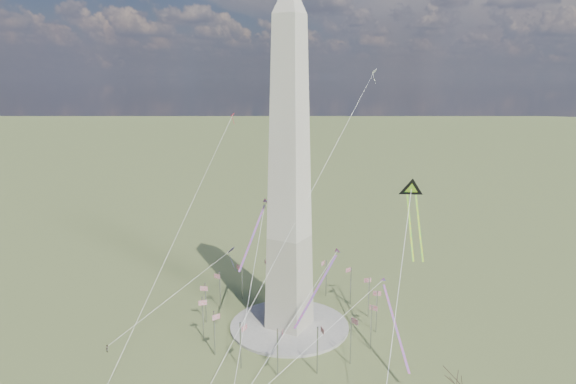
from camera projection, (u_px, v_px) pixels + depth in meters
The scene contains 12 objects.
ground at pixel (289, 327), 156.15m from camera, with size 2000.00×2000.00×0.00m, color #516331.
plaza at pixel (289, 326), 156.07m from camera, with size 36.00×36.00×0.80m, color #A09C92.
washington_monument at pixel (290, 172), 145.65m from camera, with size 15.56×15.56×100.00m.
flagpole_ring at pixel (289, 305), 154.56m from camera, with size 54.40×54.40×13.00m.
person_west at pixel (107, 348), 142.07m from camera, with size 0.96×0.75×1.98m, color gray.
kite_delta_black at pixel (412, 193), 142.11m from camera, with size 13.24×21.61×17.82m.
kite_diamond_purple at pixel (231, 253), 169.88m from camera, with size 1.83×2.85×8.75m.
kite_streamer_left at pixel (323, 278), 124.45m from camera, with size 2.87×20.14×13.82m.
kite_streamer_mid at pixel (257, 225), 144.51m from camera, with size 6.12×21.68×15.07m.
kite_streamer_right at pixel (391, 310), 136.12m from camera, with size 14.94×19.51×15.98m.
kite_small_red at pixel (233, 116), 197.94m from camera, with size 1.16×1.90×4.40m.
kite_small_white at pixel (374, 73), 178.94m from camera, with size 1.56×2.33×4.98m.
Camera 1 is at (69.81, -125.20, 74.38)m, focal length 32.00 mm.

